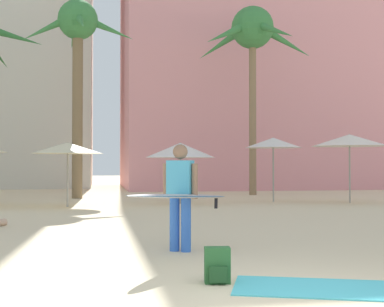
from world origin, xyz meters
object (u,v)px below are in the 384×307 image
Objects in this scene: palm_tree_center at (78,39)px; backpack at (217,266)px; palm_tree_right at (252,37)px; cafe_umbrella_0 at (350,140)px; person_far_left at (182,194)px; cafe_umbrella_4 at (273,143)px; cafe_umbrella_1 at (68,148)px; beach_towel at (312,288)px; cafe_umbrella_3 at (180,150)px.

palm_tree_center is 19.37× the size of backpack.
cafe_umbrella_0 is (2.03, -5.35, -4.93)m from palm_tree_right.
cafe_umbrella_4 is at bearing -173.05° from person_far_left.
palm_tree_right is at bearing 169.68° from backpack.
cafe_umbrella_1 reaches higher than beach_towel.
cafe_umbrella_3 is (3.68, -3.68, -4.66)m from palm_tree_center.
cafe_umbrella_3 is 1.03× the size of cafe_umbrella_4.
palm_tree_right reaches higher than cafe_umbrella_3.
cafe_umbrella_4 reaches higher than cafe_umbrella_3.
palm_tree_right is at bearing 49.41° from cafe_umbrella_3.
cafe_umbrella_1 reaches higher than backpack.
palm_tree_right is 3.18× the size of cafe_umbrella_0.
cafe_umbrella_0 is 12.30m from person_far_left.
backpack is (-0.99, 0.44, 0.19)m from beach_towel.
cafe_umbrella_1 is at bearing -160.95° from backpack.
cafe_umbrella_3 is at bearing 9.77° from cafe_umbrella_1.
backpack is (-7.57, -11.72, -2.05)m from cafe_umbrella_0.
palm_tree_center is 17.98m from beach_towel.
backpack is at bearing 34.91° from person_far_left.
cafe_umbrella_0 reaches higher than cafe_umbrella_3.
palm_tree_right is 6.67m from cafe_umbrella_4.
palm_tree_right is 3.18× the size of person_far_left.
beach_towel is (-6.58, -12.16, -2.25)m from cafe_umbrella_0.
palm_tree_center reaches higher than cafe_umbrella_0.
cafe_umbrella_3 is at bearing 174.29° from cafe_umbrella_0.
cafe_umbrella_3 is 10.31m from person_far_left.
palm_tree_center reaches higher than person_far_left.
person_far_left is (-1.07, 2.62, 0.91)m from beach_towel.
palm_tree_center is 15.07m from person_far_left.
palm_tree_right is (7.74, 1.06, 0.65)m from palm_tree_center.
palm_tree_right is 4.93× the size of beach_towel.
cafe_umbrella_1 is at bearing -170.23° from cafe_umbrella_3.
person_far_left is (2.27, -9.48, -1.00)m from cafe_umbrella_1.
cafe_umbrella_3 is at bearing -45.00° from palm_tree_center.
cafe_umbrella_1 is at bearing -91.97° from palm_tree_center.
cafe_umbrella_1 is (-7.89, -5.40, -5.27)m from palm_tree_right.
cafe_umbrella_3 is 12.53m from backpack.
person_far_left reaches higher than beach_towel.
palm_tree_right is at bearing 7.77° from palm_tree_center.
person_far_left reaches higher than backpack.
backpack is 0.16× the size of person_far_left.
cafe_umbrella_0 is 1.13× the size of cafe_umbrella_4.
beach_towel is at bearing -74.61° from cafe_umbrella_1.
cafe_umbrella_3 is 0.91× the size of person_far_left.
cafe_umbrella_3 is 12.91m from beach_towel.
person_far_left is at bearing -98.75° from cafe_umbrella_3.
cafe_umbrella_3 is 3.57m from cafe_umbrella_4.
palm_tree_right reaches higher than cafe_umbrella_1.
beach_towel is at bearing -79.04° from palm_tree_center.
beach_towel is at bearing -104.59° from palm_tree_right.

